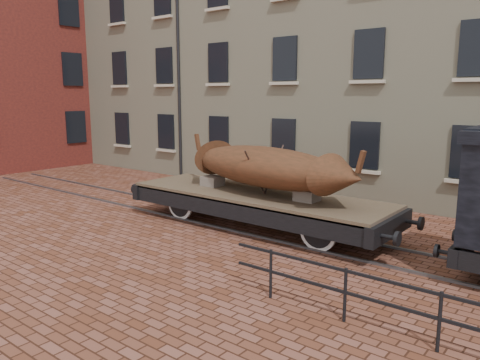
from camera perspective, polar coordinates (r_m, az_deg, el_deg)
The scene contains 5 objects.
ground at distance 14.19m, azimuth 2.58°, elevation -6.00°, with size 90.00×90.00×0.00m, color #592D1C.
warehouse_cream at distance 21.81m, azimuth 26.25°, elevation 17.24°, with size 40.00×10.19×14.00m.
rail_track at distance 14.18m, azimuth 2.58°, elevation -5.89°, with size 30.00×1.52×0.06m.
flatcar_wagon at distance 14.08m, azimuth 1.97°, elevation -2.44°, with size 9.32×2.53×1.41m.
iron_boat at distance 13.70m, azimuth 3.06°, elevation 1.66°, with size 6.67×2.74×1.60m.
Camera 1 is at (7.99, -11.03, 3.98)m, focal length 35.00 mm.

